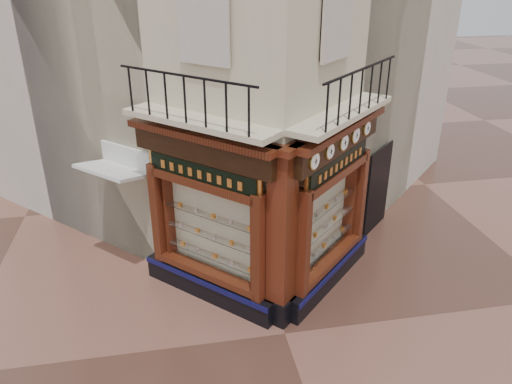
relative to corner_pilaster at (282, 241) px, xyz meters
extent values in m
plane|color=#472A21|center=(0.00, -0.50, -1.95)|extent=(80.00, 80.00, 0.00)
cube|color=#C2B897|center=(0.00, 5.66, 4.05)|extent=(11.31, 11.31, 12.00)
cube|color=beige|center=(-2.47, 8.13, 3.55)|extent=(11.31, 11.31, 11.00)
cube|color=beige|center=(2.47, 8.13, 3.55)|extent=(11.31, 11.31, 11.00)
cube|color=black|center=(-1.44, 1.04, -1.67)|extent=(2.72, 2.72, 0.55)
cube|color=#0C0C3D|center=(-1.57, 0.91, -1.46)|extent=(2.50, 2.50, 0.12)
cube|color=#38170A|center=(-0.45, 0.05, -0.17)|extent=(0.37, 0.37, 2.45)
cube|color=#38170A|center=(-2.43, 2.03, -0.17)|extent=(0.37, 0.37, 2.45)
cube|color=#FCE3BF|center=(-1.20, 1.27, -0.20)|extent=(1.80, 1.80, 2.10)
cube|color=black|center=(-1.42, 1.05, 1.65)|extent=(2.69, 2.69, 0.50)
cube|color=#38170A|center=(-1.47, 1.00, 1.96)|extent=(2.86, 2.86, 0.14)
cube|color=black|center=(1.44, 1.04, -1.67)|extent=(2.72, 2.72, 0.55)
cube|color=#0C0C3D|center=(1.57, 0.91, -1.46)|extent=(2.50, 2.50, 0.12)
cube|color=#38170A|center=(0.45, 0.05, -0.17)|extent=(0.37, 0.37, 2.45)
cube|color=#38170A|center=(2.43, 2.03, -0.17)|extent=(0.37, 0.37, 2.45)
cube|color=#FCE3BF|center=(1.20, 1.27, -0.20)|extent=(1.80, 1.80, 2.10)
cube|color=black|center=(1.42, 1.05, 1.65)|extent=(2.69, 2.69, 0.50)
cube|color=#38170A|center=(1.47, 1.00, 1.96)|extent=(2.86, 2.86, 0.14)
cube|color=black|center=(0.00, 0.00, -1.67)|extent=(0.78, 0.78, 0.55)
cube|color=#38170A|center=(0.00, 0.00, 0.25)|extent=(0.64, 0.64, 3.50)
cube|color=#38170A|center=(0.00, 0.00, 1.96)|extent=(0.85, 0.85, 0.14)
cube|color=#C2B897|center=(-1.48, 0.99, 2.25)|extent=(2.97, 2.97, 0.12)
cube|color=black|center=(-1.72, 0.76, 3.20)|extent=(2.36, 2.36, 0.04)
cube|color=#C2B897|center=(1.48, 0.99, 2.25)|extent=(2.97, 2.97, 0.12)
cube|color=black|center=(1.72, 0.76, 3.20)|extent=(2.36, 2.36, 0.04)
cylinder|color=gold|center=(0.59, -0.01, 1.67)|extent=(0.29, 0.29, 0.35)
cylinder|color=white|center=(0.61, -0.03, 1.67)|extent=(0.23, 0.23, 0.31)
cube|color=black|center=(0.62, -0.04, 1.67)|extent=(0.02, 0.02, 0.12)
cube|color=black|center=(0.62, -0.04, 1.67)|extent=(0.07, 0.07, 0.01)
cylinder|color=gold|center=(1.04, 0.44, 1.67)|extent=(0.27, 0.27, 0.33)
cylinder|color=white|center=(1.06, 0.42, 1.67)|extent=(0.22, 0.22, 0.29)
cube|color=black|center=(1.07, 0.41, 1.67)|extent=(0.02, 0.02, 0.11)
cube|color=black|center=(1.07, 0.41, 1.67)|extent=(0.07, 0.07, 0.01)
cylinder|color=gold|center=(1.49, 0.90, 1.67)|extent=(0.29, 0.29, 0.36)
cylinder|color=white|center=(1.51, 0.88, 1.67)|extent=(0.24, 0.24, 0.31)
cube|color=black|center=(1.52, 0.87, 1.67)|extent=(0.02, 0.02, 0.12)
cube|color=black|center=(1.52, 0.87, 1.67)|extent=(0.07, 0.07, 0.01)
cylinder|color=gold|center=(1.90, 1.31, 1.67)|extent=(0.30, 0.30, 0.37)
cylinder|color=white|center=(1.92, 1.28, 1.67)|extent=(0.24, 0.24, 0.32)
cube|color=black|center=(1.93, 1.27, 1.67)|extent=(0.02, 0.02, 0.12)
cube|color=black|center=(1.93, 1.27, 1.67)|extent=(0.07, 0.07, 0.01)
cylinder|color=gold|center=(2.33, 1.73, 1.67)|extent=(0.27, 0.27, 0.34)
cylinder|color=white|center=(2.35, 1.71, 1.67)|extent=(0.22, 0.22, 0.29)
cube|color=black|center=(2.36, 1.70, 1.67)|extent=(0.02, 0.02, 0.11)
cube|color=black|center=(2.36, 1.70, 1.67)|extent=(0.07, 0.07, 0.01)
cube|color=#ECA045|center=(-1.45, 1.03, 1.15)|extent=(2.13, 2.13, 0.57)
cube|color=black|center=(-1.48, 1.00, 1.15)|extent=(1.99, 1.99, 0.43)
cube|color=#ECA045|center=(1.45, 1.03, 1.15)|extent=(2.04, 2.04, 0.54)
cube|color=black|center=(1.48, 1.00, 1.15)|extent=(1.90, 1.90, 0.41)
camera|label=1|loc=(-2.07, -8.40, 5.10)|focal=35.00mm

